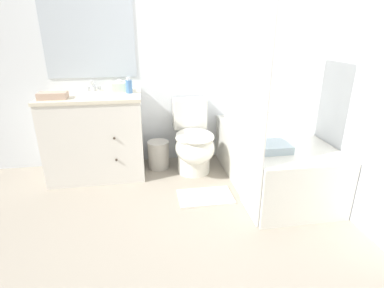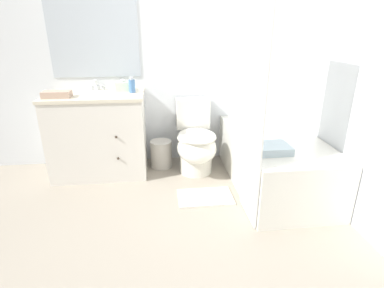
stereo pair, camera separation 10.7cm
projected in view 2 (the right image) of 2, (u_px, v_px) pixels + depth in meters
name	position (u px, v px, depth m)	size (l,w,h in m)	color
ground_plane	(192.00, 249.00, 2.06)	(14.00, 14.00, 0.00)	gray
wall_back	(173.00, 46.00, 3.10)	(8.00, 0.06, 2.50)	silver
wall_right	(334.00, 50.00, 2.48)	(0.05, 2.58, 2.50)	silver
vanity_cabinet	(99.00, 134.00, 3.03)	(0.94, 0.59, 0.83)	silver
sink_faucet	(98.00, 87.00, 3.05)	(0.14, 0.12, 0.12)	silver
toilet	(196.00, 143.00, 3.08)	(0.40, 0.69, 0.72)	silver
bathtub	(273.00, 160.00, 2.86)	(0.74, 1.45, 0.49)	silver
shower_curtain	(256.00, 100.00, 2.11)	(0.01, 0.40, 1.88)	white
wastebasket	(161.00, 154.00, 3.24)	(0.23, 0.23, 0.30)	#B7B2A8
tissue_box	(123.00, 86.00, 3.01)	(0.13, 0.14, 0.12)	silver
soap_dispenser	(132.00, 86.00, 2.92)	(0.06, 0.06, 0.15)	#4C7AB2
hand_towel_folded	(57.00, 94.00, 2.72)	(0.25, 0.14, 0.06)	tan
bath_towel_folded	(272.00, 148.00, 2.40)	(0.28, 0.24, 0.06)	silver
bath_mat	(205.00, 197.00, 2.68)	(0.49, 0.30, 0.02)	silver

